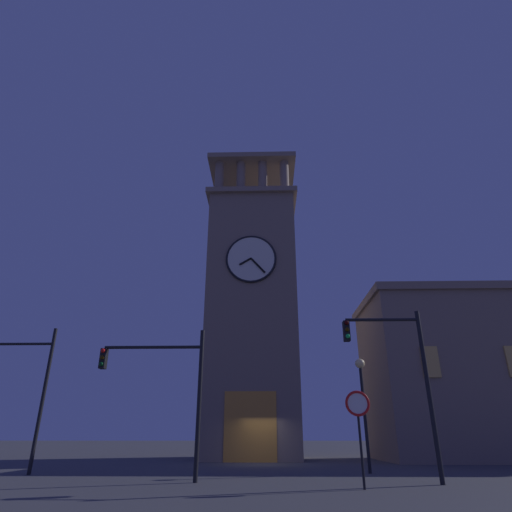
{
  "coord_description": "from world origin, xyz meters",
  "views": [
    {
      "loc": [
        -0.28,
        26.03,
        1.5
      ],
      "look_at": [
        0.48,
        -5.19,
        14.72
      ],
      "focal_mm": 29.7,
      "sensor_mm": 36.0,
      "label": 1
    }
  ],
  "objects_px": {
    "traffic_signal_far": "(24,377)",
    "street_lamp": "(362,390)",
    "traffic_signal_near": "(400,364)",
    "traffic_signal_mid": "(165,379)",
    "clocktower": "(253,315)",
    "no_horn_sign": "(358,411)"
  },
  "relations": [
    {
      "from": "traffic_signal_mid",
      "to": "traffic_signal_near",
      "type": "bearing_deg",
      "value": 176.82
    },
    {
      "from": "traffic_signal_near",
      "to": "traffic_signal_mid",
      "type": "height_order",
      "value": "traffic_signal_near"
    },
    {
      "from": "traffic_signal_mid",
      "to": "traffic_signal_far",
      "type": "height_order",
      "value": "traffic_signal_far"
    },
    {
      "from": "clocktower",
      "to": "traffic_signal_far",
      "type": "height_order",
      "value": "clocktower"
    },
    {
      "from": "clocktower",
      "to": "street_lamp",
      "type": "height_order",
      "value": "clocktower"
    },
    {
      "from": "traffic_signal_mid",
      "to": "street_lamp",
      "type": "height_order",
      "value": "traffic_signal_mid"
    },
    {
      "from": "clocktower",
      "to": "street_lamp",
      "type": "xyz_separation_m",
      "value": [
        -5.34,
        11.17,
        -6.49
      ]
    },
    {
      "from": "clocktower",
      "to": "traffic_signal_far",
      "type": "relative_size",
      "value": 4.13
    },
    {
      "from": "clocktower",
      "to": "traffic_signal_near",
      "type": "relative_size",
      "value": 4.28
    },
    {
      "from": "traffic_signal_mid",
      "to": "street_lamp",
      "type": "xyz_separation_m",
      "value": [
        -8.1,
        -3.9,
        -0.07
      ]
    },
    {
      "from": "clocktower",
      "to": "traffic_signal_near",
      "type": "height_order",
      "value": "clocktower"
    },
    {
      "from": "traffic_signal_near",
      "to": "traffic_signal_mid",
      "type": "xyz_separation_m",
      "value": [
        8.59,
        -0.48,
        -0.42
      ]
    },
    {
      "from": "traffic_signal_near",
      "to": "no_horn_sign",
      "type": "distance_m",
      "value": 2.9
    },
    {
      "from": "traffic_signal_near",
      "to": "street_lamp",
      "type": "height_order",
      "value": "traffic_signal_near"
    },
    {
      "from": "traffic_signal_far",
      "to": "no_horn_sign",
      "type": "relative_size",
      "value": 2.14
    },
    {
      "from": "no_horn_sign",
      "to": "street_lamp",
      "type": "bearing_deg",
      "value": -104.01
    },
    {
      "from": "clocktower",
      "to": "traffic_signal_mid",
      "type": "relative_size",
      "value": 4.75
    },
    {
      "from": "traffic_signal_far",
      "to": "street_lamp",
      "type": "relative_size",
      "value": 1.26
    },
    {
      "from": "clocktower",
      "to": "traffic_signal_mid",
      "type": "bearing_deg",
      "value": 79.61
    },
    {
      "from": "traffic_signal_far",
      "to": "traffic_signal_mid",
      "type": "bearing_deg",
      "value": 157.55
    },
    {
      "from": "traffic_signal_near",
      "to": "street_lamp",
      "type": "xyz_separation_m",
      "value": [
        0.49,
        -4.38,
        -0.49
      ]
    },
    {
      "from": "clocktower",
      "to": "no_horn_sign",
      "type": "height_order",
      "value": "clocktower"
    }
  ]
}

